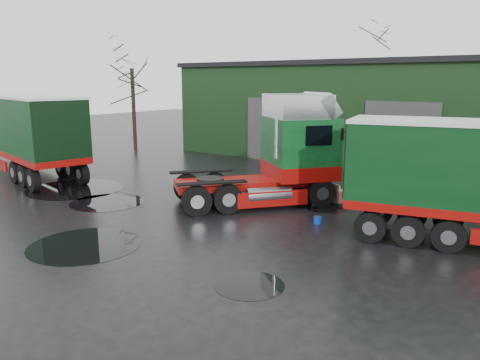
% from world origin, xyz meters
% --- Properties ---
extents(ground, '(100.00, 100.00, 0.00)m').
position_xyz_m(ground, '(0.00, 0.00, 0.00)').
color(ground, black).
extents(warehouse, '(32.40, 12.40, 6.30)m').
position_xyz_m(warehouse, '(2.00, 20.00, 3.16)').
color(warehouse, black).
rests_on(warehouse, ground).
extents(hero_tractor, '(7.07, 7.76, 4.60)m').
position_xyz_m(hero_tractor, '(-0.99, 4.50, 2.30)').
color(hero_tractor, '#0D441C').
rests_on(hero_tractor, ground).
extents(trailer_left, '(14.38, 5.60, 4.38)m').
position_xyz_m(trailer_left, '(-16.00, 2.45, 2.19)').
color(trailer_left, silver).
rests_on(trailer_left, ground).
extents(wash_bucket, '(0.30, 0.30, 0.27)m').
position_xyz_m(wash_bucket, '(2.54, 3.60, 0.13)').
color(wash_bucket, '#082EAE').
rests_on(wash_bucket, ground).
extents(tree_left, '(4.40, 4.40, 8.50)m').
position_xyz_m(tree_left, '(-17.00, 12.00, 4.25)').
color(tree_left, black).
rests_on(tree_left, ground).
extents(tree_back_a, '(4.40, 4.40, 9.50)m').
position_xyz_m(tree_back_a, '(-6.00, 30.00, 4.75)').
color(tree_back_a, black).
rests_on(tree_back_a, ground).
extents(puddle_0, '(3.53, 3.53, 0.01)m').
position_xyz_m(puddle_0, '(-2.30, -2.84, 0.00)').
color(puddle_0, black).
rests_on(puddle_0, ground).
extents(puddle_1, '(1.73, 1.73, 0.01)m').
position_xyz_m(puddle_1, '(1.83, 5.76, 0.00)').
color(puddle_1, black).
rests_on(puddle_1, ground).
extents(puddle_2, '(4.55, 4.55, 0.01)m').
position_xyz_m(puddle_2, '(-9.35, 1.59, 0.00)').
color(puddle_2, black).
rests_on(puddle_2, ground).
extents(puddle_3, '(1.81, 1.81, 0.01)m').
position_xyz_m(puddle_3, '(3.60, -2.14, 0.00)').
color(puddle_3, black).
rests_on(puddle_3, ground).
extents(puddle_4, '(3.12, 3.12, 0.01)m').
position_xyz_m(puddle_4, '(-6.06, 0.94, 0.00)').
color(puddle_4, black).
rests_on(puddle_4, ground).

